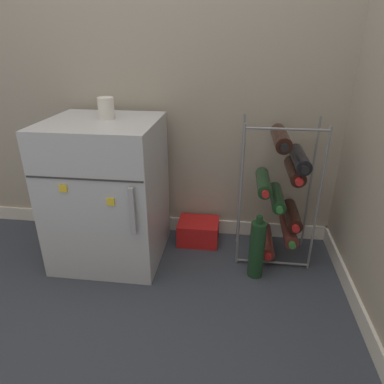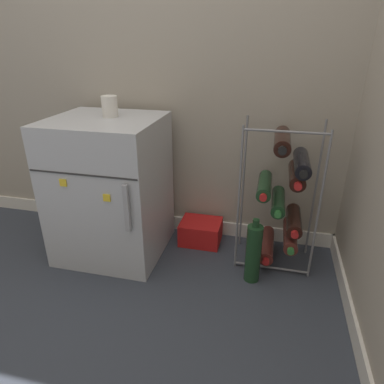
{
  "view_description": "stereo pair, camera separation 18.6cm",
  "coord_description": "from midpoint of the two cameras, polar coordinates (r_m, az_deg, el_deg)",
  "views": [
    {
      "loc": [
        0.23,
        -1.3,
        1.16
      ],
      "look_at": [
        0.02,
        0.38,
        0.4
      ],
      "focal_mm": 32.0,
      "sensor_mm": 36.0,
      "label": 1
    },
    {
      "loc": [
        0.41,
        -1.27,
        1.16
      ],
      "look_at": [
        0.02,
        0.38,
        0.4
      ],
      "focal_mm": 32.0,
      "sensor_mm": 36.0,
      "label": 2
    }
  ],
  "objects": [
    {
      "name": "loose_bottle_floor",
      "position": [
        1.81,
        13.15,
        -9.97
      ],
      "size": [
        0.08,
        0.08,
        0.36
      ],
      "color": "#19381E",
      "rests_on": "ground_plane"
    },
    {
      "name": "soda_box",
      "position": [
        2.13,
        3.98,
        -6.67
      ],
      "size": [
        0.24,
        0.2,
        0.14
      ],
      "color": "red",
      "rests_on": "ground_plane"
    },
    {
      "name": "wine_rack",
      "position": [
        1.88,
        17.88,
        -0.7
      ],
      "size": [
        0.4,
        0.33,
        0.79
      ],
      "color": "slate",
      "rests_on": "ground_plane"
    },
    {
      "name": "wall_back",
      "position": [
        1.98,
        4.68,
        26.48
      ],
      "size": [
        6.67,
        0.07,
        2.5
      ],
      "color": "#9E9384",
      "rests_on": "ground_plane"
    },
    {
      "name": "fridge_top_cup",
      "position": [
        1.84,
        -10.71,
        13.8
      ],
      "size": [
        0.08,
        0.08,
        0.11
      ],
      "color": "silver",
      "rests_on": "mini_fridge"
    },
    {
      "name": "ground_plane",
      "position": [
        1.76,
        -0.44,
        -16.97
      ],
      "size": [
        14.0,
        14.0,
        0.0
      ],
      "primitive_type": "plane",
      "color": "#333842"
    },
    {
      "name": "mini_fridge",
      "position": [
        1.94,
        -10.76,
        0.55
      ],
      "size": [
        0.57,
        0.56,
        0.79
      ],
      "color": "#B7BABF",
      "rests_on": "ground_plane"
    }
  ]
}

